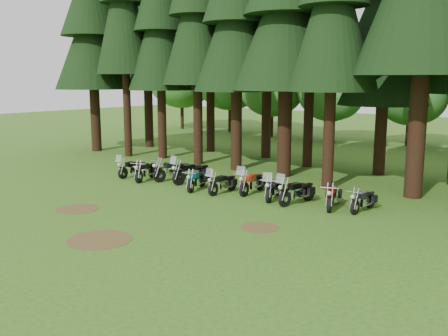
# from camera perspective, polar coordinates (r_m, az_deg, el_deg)

# --- Properties ---
(ground) EXTENTS (120.00, 120.00, 0.00)m
(ground) POSITION_cam_1_polar(r_m,az_deg,el_deg) (20.80, -7.04, -4.85)
(ground) COLOR #2D5A16
(ground) RESTS_ON ground
(pine_front_0) EXTENTS (5.49, 5.49, 16.17)m
(pine_front_0) POSITION_cam_1_polar(r_m,az_deg,el_deg) (38.67, -14.97, 16.28)
(pine_front_0) COLOR black
(pine_front_0) RESTS_ON ground
(pine_front_2) EXTENTS (4.32, 4.32, 16.22)m
(pine_front_2) POSITION_cam_1_polar(r_m,az_deg,el_deg) (34.22, -7.37, 17.42)
(pine_front_2) COLOR black
(pine_front_2) RESTS_ON ground
(pine_back_0) EXTENTS (5.00, 5.00, 17.21)m
(pine_back_0) POSITION_cam_1_polar(r_m,az_deg,el_deg) (40.15, -8.91, 17.16)
(pine_back_0) COLOR black
(pine_back_0) RESTS_ON ground
(pine_back_1) EXTENTS (4.52, 4.52, 16.22)m
(pine_back_1) POSITION_cam_1_polar(r_m,az_deg,el_deg) (37.19, -1.60, 16.91)
(pine_back_1) COLOR black
(pine_back_1) RESTS_ON ground
(pine_back_2) EXTENTS (4.85, 4.85, 16.30)m
(pine_back_2) POSITION_cam_1_polar(r_m,az_deg,el_deg) (34.37, 5.05, 17.51)
(pine_back_2) COLOR black
(pine_back_2) RESTS_ON ground
(pine_back_3) EXTENTS (4.35, 4.35, 16.20)m
(pine_back_3) POSITION_cam_1_polar(r_m,az_deg,el_deg) (31.08, 10.02, 18.06)
(pine_back_3) COLOR black
(pine_back_3) RESTS_ON ground
(pine_back_4) EXTENTS (4.94, 4.94, 13.78)m
(pine_back_4) POSITION_cam_1_polar(r_m,az_deg,el_deg) (29.37, 18.10, 15.34)
(pine_back_4) COLOR black
(pine_back_4) RESTS_ON ground
(decid_0) EXTENTS (8.00, 7.78, 10.00)m
(decid_0) POSITION_cam_1_polar(r_m,az_deg,el_deg) (53.62, -4.77, 10.75)
(decid_0) COLOR black
(decid_0) RESTS_ON ground
(decid_1) EXTENTS (7.91, 7.69, 9.88)m
(decid_1) POSITION_cam_1_polar(r_m,az_deg,el_deg) (50.08, 0.86, 10.75)
(decid_1) COLOR black
(decid_1) RESTS_ON ground
(decid_2) EXTENTS (6.72, 6.53, 8.40)m
(decid_2) POSITION_cam_1_polar(r_m,az_deg,el_deg) (46.09, 5.69, 9.65)
(decid_2) COLOR black
(decid_2) RESTS_ON ground
(decid_3) EXTENTS (6.12, 5.95, 7.65)m
(decid_3) POSITION_cam_1_polar(r_m,az_deg,el_deg) (43.62, 12.37, 8.85)
(decid_3) COLOR black
(decid_3) RESTS_ON ground
(decid_4) EXTENTS (5.93, 5.76, 7.41)m
(decid_4) POSITION_cam_1_polar(r_m,az_deg,el_deg) (42.41, 20.82, 8.20)
(decid_4) COLOR black
(decid_4) RESTS_ON ground
(dirt_patch_0) EXTENTS (1.80, 1.80, 0.01)m
(dirt_patch_0) POSITION_cam_1_polar(r_m,az_deg,el_deg) (21.79, -16.41, -4.49)
(dirt_patch_0) COLOR #4C3D1E
(dirt_patch_0) RESTS_ON ground
(dirt_patch_1) EXTENTS (1.40, 1.40, 0.01)m
(dirt_patch_1) POSITION_cam_1_polar(r_m,az_deg,el_deg) (18.40, 4.11, -6.79)
(dirt_patch_1) COLOR #4C3D1E
(dirt_patch_1) RESTS_ON ground
(dirt_patch_2) EXTENTS (2.20, 2.20, 0.01)m
(dirt_patch_2) POSITION_cam_1_polar(r_m,az_deg,el_deg) (17.55, -14.05, -7.94)
(dirt_patch_2) COLOR #4C3D1E
(dirt_patch_2) RESTS_ON ground
(motorcycle_0) EXTENTS (0.42, 2.14, 1.34)m
(motorcycle_0) POSITION_cam_1_polar(r_m,az_deg,el_deg) (28.02, -10.41, -0.08)
(motorcycle_0) COLOR black
(motorcycle_0) RESTS_ON ground
(motorcycle_1) EXTENTS (0.92, 2.15, 0.91)m
(motorcycle_1) POSITION_cam_1_polar(r_m,az_deg,el_deg) (26.96, -8.94, -0.41)
(motorcycle_1) COLOR black
(motorcycle_1) RESTS_ON ground
(motorcycle_2) EXTENTS (0.69, 2.36, 0.97)m
(motorcycle_2) POSITION_cam_1_polar(r_m,az_deg,el_deg) (26.74, -5.85, -0.35)
(motorcycle_2) COLOR black
(motorcycle_2) RESTS_ON ground
(motorcycle_3) EXTENTS (0.74, 2.48, 1.56)m
(motorcycle_3) POSITION_cam_1_polar(r_m,az_deg,el_deg) (25.95, -3.71, -0.59)
(motorcycle_3) COLOR black
(motorcycle_3) RESTS_ON ground
(motorcycle_4) EXTENTS (0.80, 2.03, 0.86)m
(motorcycle_4) POSITION_cam_1_polar(r_m,az_deg,el_deg) (24.42, -3.15, -1.47)
(motorcycle_4) COLOR black
(motorcycle_4) RESTS_ON ground
(motorcycle_5) EXTENTS (0.40, 2.11, 1.33)m
(motorcycle_5) POSITION_cam_1_polar(r_m,az_deg,el_deg) (23.62, -0.17, -1.84)
(motorcycle_5) COLOR black
(motorcycle_5) RESTS_ON ground
(motorcycle_6) EXTENTS (0.54, 2.33, 1.46)m
(motorcycle_6) POSITION_cam_1_polar(r_m,az_deg,el_deg) (23.62, 3.27, -1.74)
(motorcycle_6) COLOR black
(motorcycle_6) RESTS_ON ground
(motorcycle_7) EXTENTS (0.95, 2.20, 1.40)m
(motorcycle_7) POSITION_cam_1_polar(r_m,az_deg,el_deg) (22.59, 5.65, -2.38)
(motorcycle_7) COLOR black
(motorcycle_7) RESTS_ON ground
(motorcycle_8) EXTENTS (0.69, 2.34, 1.47)m
(motorcycle_8) POSITION_cam_1_polar(r_m,az_deg,el_deg) (21.87, 8.32, -2.80)
(motorcycle_8) COLOR black
(motorcycle_8) RESTS_ON ground
(motorcycle_9) EXTENTS (0.86, 2.17, 0.91)m
(motorcycle_9) POSITION_cam_1_polar(r_m,az_deg,el_deg) (21.48, 12.25, -3.24)
(motorcycle_9) COLOR black
(motorcycle_9) RESTS_ON ground
(motorcycle_10) EXTENTS (0.32, 2.02, 0.82)m
(motorcycle_10) POSITION_cam_1_polar(r_m,az_deg,el_deg) (21.25, 15.62, -3.67)
(motorcycle_10) COLOR black
(motorcycle_10) RESTS_ON ground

